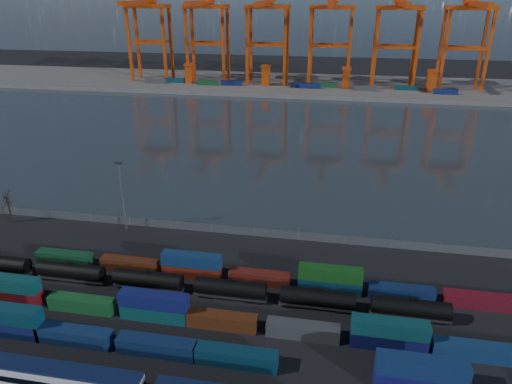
% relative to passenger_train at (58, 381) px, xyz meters
% --- Properties ---
extents(ground, '(700.00, 700.00, 0.00)m').
position_rel_passenger_train_xyz_m(ground, '(17.96, 20.64, -2.55)').
color(ground, black).
rests_on(ground, ground).
extents(harbor_water, '(700.00, 700.00, 0.00)m').
position_rel_passenger_train_xyz_m(harbor_water, '(17.96, 125.64, -2.54)').
color(harbor_water, '#273239').
rests_on(harbor_water, ground).
extents(far_quay, '(700.00, 70.00, 2.00)m').
position_rel_passenger_train_xyz_m(far_quay, '(17.96, 230.64, -1.55)').
color(far_quay, '#514F4C').
rests_on(far_quay, ground).
extents(passenger_train, '(75.95, 2.96, 5.07)m').
position_rel_passenger_train_xyz_m(passenger_train, '(0.00, 0.00, 0.00)').
color(passenger_train, silver).
rests_on(passenger_train, ground).
extents(container_row_south, '(128.02, 2.49, 5.30)m').
position_rel_passenger_train_xyz_m(container_row_south, '(9.99, 9.87, -0.69)').
color(container_row_south, '#424447').
rests_on(container_row_south, ground).
extents(container_row_mid, '(140.55, 2.37, 5.06)m').
position_rel_passenger_train_xyz_m(container_row_mid, '(6.54, 17.53, -0.74)').
color(container_row_mid, '#494D4E').
rests_on(container_row_mid, ground).
extents(container_row_north, '(141.21, 2.36, 5.02)m').
position_rel_passenger_train_xyz_m(container_row_north, '(14.25, 30.66, -0.88)').
color(container_row_north, '#102350').
rests_on(container_row_north, ground).
extents(tanker_string, '(106.39, 2.88, 4.12)m').
position_rel_passenger_train_xyz_m(tanker_string, '(2.36, 25.19, -0.48)').
color(tanker_string, black).
rests_on(tanker_string, ground).
extents(waterfront_fence, '(160.12, 0.12, 2.20)m').
position_rel_passenger_train_xyz_m(waterfront_fence, '(17.96, 48.64, -1.55)').
color(waterfront_fence, '#595B5E').
rests_on(waterfront_fence, ground).
extents(bare_tree, '(2.19, 2.24, 8.32)m').
position_rel_passenger_train_xyz_m(bare_tree, '(-40.49, 44.93, 1.61)').
color(bare_tree, black).
rests_on(bare_tree, ground).
extents(yard_light_mast, '(1.60, 0.40, 16.60)m').
position_rel_passenger_train_xyz_m(yard_light_mast, '(-12.04, 46.64, 6.75)').
color(yard_light_mast, slate).
rests_on(yard_light_mast, ground).
extents(gantry_cranes, '(199.22, 46.50, 62.97)m').
position_rel_passenger_train_xyz_m(gantry_cranes, '(10.46, 223.97, 36.05)').
color(gantry_cranes, '#C5400D').
rests_on(gantry_cranes, ground).
extents(quay_containers, '(172.58, 10.99, 2.60)m').
position_rel_passenger_train_xyz_m(quay_containers, '(6.96, 216.10, 0.75)').
color(quay_containers, navy).
rests_on(quay_containers, far_quay).
extents(straddle_carriers, '(140.00, 7.00, 11.10)m').
position_rel_passenger_train_xyz_m(straddle_carriers, '(15.46, 220.64, 5.27)').
color(straddle_carriers, '#C5400D').
rests_on(straddle_carriers, far_quay).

